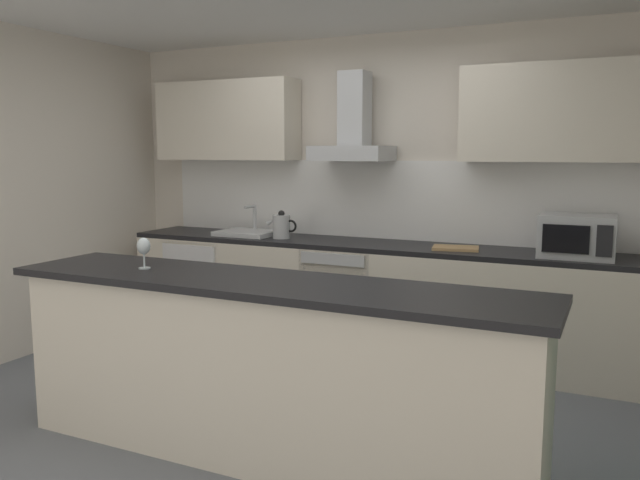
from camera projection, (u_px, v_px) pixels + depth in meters
The scene contains 14 objects.
ground at pixel (281, 414), 4.03m from camera, with size 5.81×4.49×0.02m, color slate.
wall_back at pixel (382, 191), 5.46m from camera, with size 5.81×0.12×2.60m, color silver.
backsplash_tile at pixel (379, 200), 5.41m from camera, with size 4.09×0.02×0.66m, color white.
counter_back at pixel (365, 297), 5.24m from camera, with size 4.24×0.60×0.90m.
counter_island at pixel (265, 369), 3.36m from camera, with size 2.94×0.64×0.97m.
upper_cabinets at pixel (373, 117), 5.17m from camera, with size 4.18×0.32×0.70m.
oven at pixel (346, 294), 5.28m from camera, with size 0.60×0.62×0.80m.
refrigerator at pixel (208, 284), 5.87m from camera, with size 0.58×0.60×0.85m.
microwave at pixel (577, 236), 4.43m from camera, with size 0.50×0.38×0.30m.
sink at pixel (248, 232), 5.63m from camera, with size 0.50×0.40×0.26m.
kettle at pixel (282, 226), 5.42m from camera, with size 0.29×0.15×0.24m.
range_hood at pixel (353, 133), 5.21m from camera, with size 0.62×0.45×0.72m.
wine_glass at pixel (144, 247), 3.60m from camera, with size 0.08×0.08×0.18m.
chopping_board at pixel (456, 248), 4.81m from camera, with size 0.34×0.22×0.02m, color tan.
Camera 1 is at (1.86, -3.36, 1.63)m, focal length 35.78 mm.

